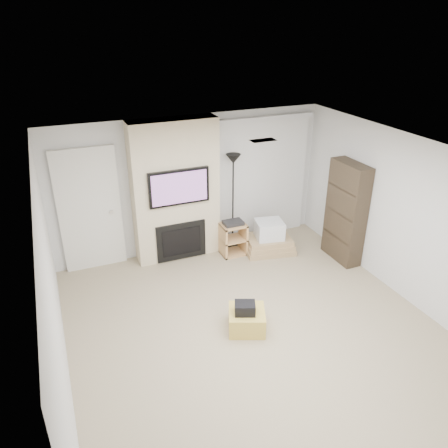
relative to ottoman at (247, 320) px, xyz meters
name	(u,v)px	position (x,y,z in m)	size (l,w,h in m)	color
floor	(257,332)	(0.10, -0.13, -0.15)	(5.00, 5.50, 0.00)	tan
ceiling	(264,160)	(0.10, -0.13, 2.35)	(5.00, 5.50, 0.00)	white
wall_back	(191,185)	(0.10, 2.62, 1.10)	(5.00, 2.50, 0.00)	silver
wall_front	(426,422)	(0.10, -2.88, 1.10)	(5.00, 2.50, 0.00)	silver
wall_left	(53,299)	(-2.40, -0.13, 1.10)	(5.50, 2.50, 0.00)	silver
wall_right	(411,222)	(2.60, -0.13, 1.10)	(5.50, 2.50, 0.00)	silver
hvac_vent	(263,140)	(0.50, 0.67, 2.35)	(0.35, 0.18, 0.01)	silver
ottoman	(247,320)	(0.00, 0.00, 0.00)	(0.50, 0.50, 0.30)	gold
black_bag	(245,308)	(-0.04, -0.03, 0.23)	(0.28, 0.22, 0.16)	black
fireplace_wall	(176,192)	(-0.25, 2.41, 1.09)	(1.50, 0.47, 2.50)	beige
entry_door	(90,211)	(-1.70, 2.58, 0.90)	(1.02, 0.11, 2.14)	silver
vertical_blinds	(262,174)	(1.50, 2.57, 1.12)	(1.98, 0.10, 2.37)	silver
floor_lamp	(233,175)	(0.82, 2.37, 1.27)	(0.27, 0.27, 1.80)	black
av_stand	(233,237)	(0.69, 2.05, 0.20)	(0.45, 0.38, 0.66)	tan
box_stack	(269,239)	(1.35, 1.90, 0.08)	(1.00, 0.83, 0.60)	tan
bookshelf	(346,212)	(2.44, 1.16, 0.75)	(0.30, 0.80, 1.80)	#2D2419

